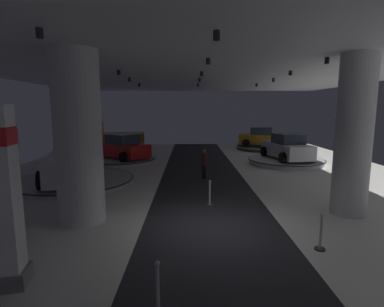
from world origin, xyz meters
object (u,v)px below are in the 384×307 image
Objects in this scene: display_platform_far_left at (122,159)px; pickup_truck_deep_left at (109,138)px; column_left at (78,138)px; display_car_deep_right at (262,138)px; display_platform_deep_left at (113,150)px; pickup_truck_mid_left at (74,159)px; display_platform_mid_left at (75,180)px; display_platform_deep_right at (262,147)px; display_car_far_left at (122,147)px; display_car_far_right at (287,148)px; visitor_walking_near at (204,162)px; column_right at (354,136)px; display_platform_far_right at (286,161)px.

pickup_truck_deep_left is at bearing 114.62° from display_platform_far_left.
column_left is 20.12m from display_car_deep_right.
pickup_truck_mid_left is (0.71, -10.45, 1.01)m from display_platform_deep_left.
column_left reaches higher than pickup_truck_deep_left.
display_car_deep_right is at bearing 6.29° from pickup_truck_deep_left.
pickup_truck_deep_left is 0.96× the size of display_platform_mid_left.
display_car_deep_right is (-0.03, 0.01, 0.90)m from display_platform_deep_right.
display_platform_mid_left is at bearing -99.22° from display_car_far_left.
pickup_truck_deep_left is 10.46m from pickup_truck_mid_left.
display_car_far_right is 7.17m from visitor_walking_near.
visitor_walking_near is (5.53, -5.33, -0.08)m from display_car_far_left.
display_car_far_left reaches higher than display_platform_deep_left.
display_car_far_right reaches higher than display_platform_mid_left.
column_left is at bearing -66.61° from display_platform_mid_left.
column_right is 9.70m from display_car_far_right.
display_platform_deep_left is at bearing 111.23° from display_car_far_left.
display_platform_far_left is at bearing 174.45° from display_car_far_right.
column_right is 3.46× the size of visitor_walking_near.
display_platform_far_right is (10.11, 10.12, -2.56)m from column_left.
column_right is 15.08m from display_platform_far_left.
display_platform_far_right is at bearing -5.40° from display_platform_far_left.
display_car_deep_right is 0.76× the size of display_platform_deep_left.
display_platform_far_right is at bearing -22.78° from pickup_truck_deep_left.
display_platform_deep_right is at bearing 86.23° from column_right.
pickup_truck_mid_left is (-0.09, 0.31, 1.03)m from display_platform_mid_left.
column_left is 3.46× the size of visitor_walking_near.
column_right is at bearing -21.41° from display_platform_mid_left.
display_car_far_left is (1.00, 6.14, 0.86)m from display_platform_mid_left.
column_right is at bearing -45.63° from display_car_far_left.
display_car_far_left is (2.11, -4.58, -0.22)m from pickup_truck_deep_left.
pickup_truck_mid_left is 3.57× the size of visitor_walking_near.
display_platform_deep_right is at bearing 27.90° from display_car_far_left.
pickup_truck_mid_left is 1.29× the size of display_car_far_left.
column_right is 14.92m from display_car_far_left.
display_platform_deep_right is at bearing 62.54° from visitor_walking_near.
display_platform_mid_left is at bearing -84.05° from pickup_truck_deep_left.
column_left is at bearing -67.01° from pickup_truck_mid_left.
display_platform_deep_left is 1.10m from pickup_truck_deep_left.
display_car_far_right reaches higher than display_car_deep_right.
display_car_deep_right is at bearing 88.96° from display_car_far_right.
display_platform_far_left is at bearing 81.03° from display_platform_mid_left.
pickup_truck_deep_left reaches higher than display_car_far_left.
display_car_deep_right is 0.78× the size of display_platform_mid_left.
pickup_truck_mid_left is at bearing -86.11° from display_platform_deep_left.
display_car_far_left is at bearing 174.69° from display_platform_far_right.
column_right is 1.00× the size of column_left.
column_left is at bearing -78.19° from pickup_truck_deep_left.
display_platform_deep_left is 3.76× the size of visitor_walking_near.
display_platform_deep_left is 10.52m from pickup_truck_mid_left.
pickup_truck_mid_left is (-12.51, -11.90, 0.08)m from display_car_deep_right.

